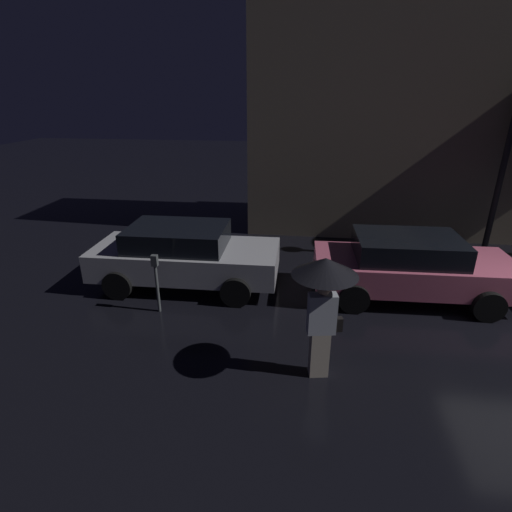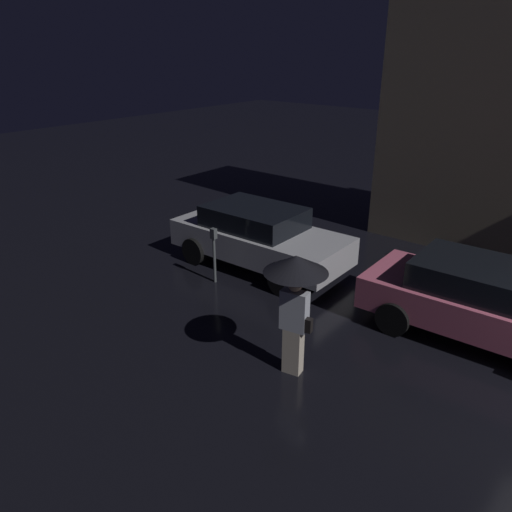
# 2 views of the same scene
# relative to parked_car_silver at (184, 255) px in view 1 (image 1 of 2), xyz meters

# --- Properties ---
(building_facade_left) EXTENTS (8.16, 3.00, 7.54)m
(building_facade_left) POSITION_rel_parked_car_silver_xyz_m (4.98, 5.14, 3.03)
(building_facade_left) COLOR gray
(building_facade_left) RESTS_ON ground
(parked_car_silver) EXTENTS (4.12, 1.91, 1.39)m
(parked_car_silver) POSITION_rel_parked_car_silver_xyz_m (0.00, 0.00, 0.00)
(parked_car_silver) COLOR #B7B7BF
(parked_car_silver) RESTS_ON ground
(parked_car_pink) EXTENTS (4.12, 1.89, 1.36)m
(parked_car_pink) POSITION_rel_parked_car_silver_xyz_m (4.91, 0.04, -0.02)
(parked_car_pink) COLOR #DB6684
(parked_car_pink) RESTS_ON ground
(pedestrian_with_umbrella) EXTENTS (0.95, 0.95, 1.98)m
(pedestrian_with_umbrella) POSITION_rel_parked_car_silver_xyz_m (2.96, -2.82, 0.80)
(pedestrian_with_umbrella) COLOR beige
(pedestrian_with_umbrella) RESTS_ON ground
(parking_meter) EXTENTS (0.12, 0.10, 1.22)m
(parking_meter) POSITION_rel_parked_car_silver_xyz_m (-0.18, -1.27, 0.03)
(parking_meter) COLOR #4C5154
(parking_meter) RESTS_ON ground
(street_lamp_near) EXTENTS (0.43, 0.43, 4.67)m
(street_lamp_near) POSITION_rel_parked_car_silver_xyz_m (7.24, 2.18, 2.52)
(street_lamp_near) COLOR black
(street_lamp_near) RESTS_ON ground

